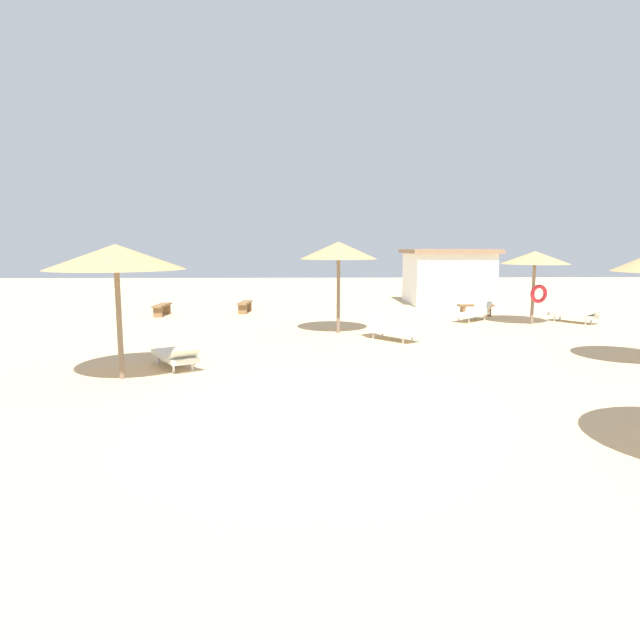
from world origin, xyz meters
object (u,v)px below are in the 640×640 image
parasol_0 (535,259)px  bench_2 (476,308)px  lounger_5 (474,313)px  beach_cabana (447,276)px  parasol_1 (339,251)px  lounger_2 (176,355)px  bench_0 (245,305)px  lounger_1 (389,329)px  bench_1 (162,308)px  parasol_2 (116,257)px  lounger_0 (577,315)px

parasol_0 → bench_2: (-1.34, 2.40, -2.09)m
lounger_5 → beach_cabana: size_ratio=0.43×
parasol_1 → lounger_5: parasol_1 is taller
lounger_2 → lounger_5: 12.49m
lounger_5 → bench_0: lounger_5 is taller
parasol_1 → lounger_1: size_ratio=1.68×
lounger_2 → beach_cabana: beach_cabana is taller
lounger_2 → bench_1: 10.17m
parasol_2 → lounger_5: size_ratio=1.62×
lounger_2 → parasol_2: bearing=-134.6°
lounger_1 → lounger_5: bearing=45.9°
lounger_0 → bench_0: size_ratio=1.25×
lounger_2 → lounger_5: size_ratio=1.08×
lounger_1 → lounger_0: bearing=23.9°
lounger_0 → bench_2: size_ratio=1.26×
parasol_2 → lounger_2: 2.72m
parasol_1 → bench_1: size_ratio=2.01×
lounger_2 → bench_0: bearing=87.6°
lounger_5 → bench_0: (-9.26, 2.77, 0.03)m
lounger_1 → lounger_5: (3.99, 4.13, -0.01)m
parasol_0 → bench_1: bearing=168.8°
parasol_2 → bench_0: parasol_2 is taller
bench_2 → beach_cabana: bearing=89.3°
parasol_2 → bench_2: 15.35m
parasol_1 → parasol_2: bearing=-130.3°
parasol_0 → bench_1: parasol_0 is taller
parasol_2 → lounger_1: 8.49m
lounger_5 → beach_cabana: beach_cabana is taller
lounger_0 → bench_2: lounger_0 is taller
bench_0 → beach_cabana: size_ratio=0.36×
lounger_0 → lounger_2: (-13.43, -7.16, 0.00)m
lounger_5 → lounger_0: bearing=-10.7°
bench_2 → beach_cabana: 4.93m
bench_2 → lounger_1: bearing=-129.3°
lounger_2 → lounger_5: (9.70, 7.86, 0.01)m
lounger_1 → bench_0: bearing=127.4°
bench_0 → bench_2: 9.89m
lounger_1 → lounger_2: 6.82m
parasol_0 → lounger_1: 6.98m
parasol_1 → lounger_1: bearing=-42.1°
parasol_0 → parasol_2: (-12.54, -7.84, 0.22)m
lounger_1 → lounger_5: size_ratio=1.00×
parasol_1 → bench_1: bearing=147.0°
lounger_1 → bench_2: size_ratio=1.20×
parasol_1 → parasol_2: size_ratio=1.04×
parasol_0 → lounger_1: (-5.87, -3.13, -2.11)m
bench_0 → parasol_1: bearing=-55.8°
parasol_1 → beach_cabana: (6.09, 8.99, -1.35)m
parasol_0 → lounger_0: bearing=9.0°
parasol_1 → beach_cabana: parasol_1 is taller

